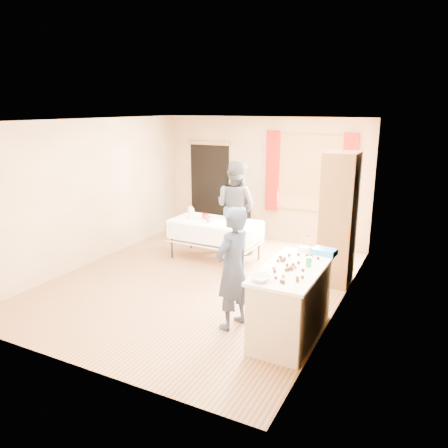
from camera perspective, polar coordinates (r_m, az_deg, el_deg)
The scene contains 29 objects.
floor at distance 7.31m, azimuth -3.10°, elevation -7.51°, with size 4.50×5.50×0.02m, color #9E7047.
ceiling at distance 6.75m, azimuth -3.42°, elevation 13.47°, with size 4.50×5.50×0.02m, color white.
wall_back at distance 9.36m, azimuth 5.24°, elevation 5.83°, with size 4.50×0.02×2.60m, color tan.
wall_front at distance 4.82m, azimuth -19.88°, elevation -3.98°, with size 4.50×0.02×2.60m, color tan.
wall_left at distance 8.26m, azimuth -17.00°, elevation 3.99°, with size 0.02×5.50×2.60m, color tan.
wall_right at distance 6.14m, azimuth 15.37°, elevation 0.40°, with size 0.02×5.50×2.60m, color tan.
window_frame at distance 8.98m, azimuth 11.15°, elevation 6.51°, with size 1.32×0.06×1.52m, color olive.
window_pane at distance 8.97m, azimuth 11.13°, elevation 6.50°, with size 1.20×0.02×1.40m, color white.
curtain_left at distance 9.17m, azimuth 6.35°, elevation 6.88°, with size 0.28×0.06×1.65m, color #9C1309.
curtain_right at distance 8.76m, azimuth 15.99°, elevation 6.00°, with size 0.28×0.06×1.65m, color #9C1309.
doorway at distance 9.93m, azimuth -1.87°, elevation 4.67°, with size 0.95×0.04×2.00m, color black.
door_lintel at distance 9.77m, azimuth -2.01°, elevation 10.53°, with size 1.05×0.06×0.08m, color olive.
cabinet at distance 7.15m, azimuth 14.71°, elevation 0.57°, with size 0.50×0.60×2.13m, color brown.
counter at distance 5.57m, azimuth 8.79°, elevation -10.00°, with size 0.70×1.48×0.91m.
party_table at distance 8.18m, azimuth -1.18°, elevation -1.63°, with size 1.67×0.88×0.75m.
chair at distance 9.07m, azimuth 1.86°, elevation -0.80°, with size 0.56×0.56×1.05m.
girl at distance 5.58m, azimuth 1.13°, elevation -5.83°, with size 0.51×0.66×1.61m, color #1F2840.
woman at distance 8.55m, azimuth 1.52°, elevation 2.27°, with size 0.99×0.84×1.80m, color black.
soda_can at distance 5.43m, azimuth 11.00°, elevation -4.88°, with size 0.07×0.07×0.12m, color #159134.
mixing_bowl at distance 4.94m, azimuth 4.77°, elevation -7.08°, with size 0.30×0.30×0.06m, color white.
foam_block at distance 5.93m, azimuth 10.46°, elevation -3.32°, with size 0.15×0.10×0.08m, color white.
blue_basket at distance 5.91m, azimuth 13.00°, elevation -3.54°, with size 0.30×0.20×0.08m, color #278DD6.
pitcher at distance 8.21m, azimuth -4.36°, elevation 1.41°, with size 0.11×0.11×0.22m, color silver.
cup_red at distance 8.21m, azimuth -2.44°, elevation 1.02°, with size 0.16×0.16×0.10m, color #AD161A.
cup_rainbow at distance 7.97m, azimuth -2.05°, elevation 0.61°, with size 0.15×0.15×0.11m, color red.
small_bowl at distance 8.06m, azimuth 0.99°, elevation 0.59°, with size 0.19×0.19×0.06m, color white.
pastry_tray at distance 7.78m, azimuth 1.70°, elevation -0.10°, with size 0.28×0.20×0.02m, color white.
bottle at distance 8.51m, azimuth -4.24°, elevation 1.75°, with size 0.10×0.10×0.18m, color white.
cake_balls at distance 5.35m, azimuth 8.59°, elevation -5.50°, with size 0.51×1.04×0.04m.
Camera 1 is at (3.38, -5.84, 2.80)m, focal length 35.00 mm.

